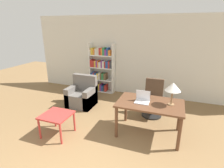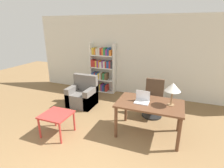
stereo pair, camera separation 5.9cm
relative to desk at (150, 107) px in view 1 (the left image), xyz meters
name	(u,v)px [view 1 (the left image)]	position (x,y,z in m)	size (l,w,h in m)	color
wall_back	(141,57)	(-0.69, 2.32, 0.68)	(8.00, 0.06, 2.70)	silver
desk	(150,107)	(0.00, 0.00, 0.00)	(1.41, 0.87, 0.78)	brown
laptop	(142,100)	(-0.17, -0.02, 0.16)	(0.31, 0.24, 0.25)	silver
table_lamp	(173,87)	(0.43, 0.04, 0.50)	(0.32, 0.32, 0.49)	olive
office_chair	(153,99)	(-0.05, 0.95, -0.21)	(0.54, 0.54, 1.00)	black
side_table_blue	(57,117)	(-1.91, -0.75, -0.23)	(0.62, 0.59, 0.51)	#B2332D
armchair	(82,96)	(-2.17, 0.82, -0.36)	(0.78, 0.70, 0.92)	#66605B
bookshelf	(101,69)	(-2.09, 2.13, 0.18)	(0.92, 0.28, 1.78)	white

